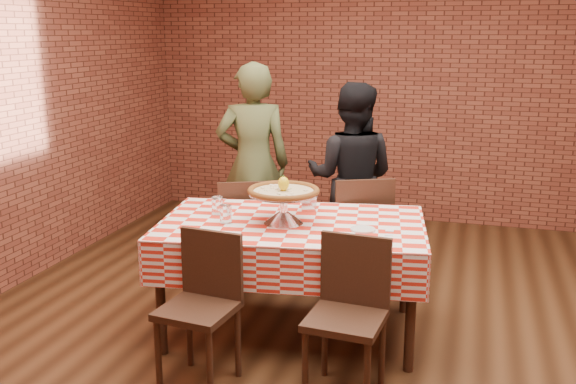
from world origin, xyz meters
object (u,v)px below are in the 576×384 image
object	(u,v)px
diner_olive	(253,164)
table	(292,278)
pizza_stand	(284,208)
chair_far_right	(357,233)
chair_far_left	(244,232)
pizza	(284,192)
water_glass_right	(217,206)
chair_near_left	(198,314)
condiment_caddy	(309,201)
diner_black	(351,178)
water_glass_left	(226,214)
chair_near_right	(345,322)

from	to	relation	value
diner_olive	table	bearing A→B (deg)	98.66
pizza_stand	chair_far_right	size ratio (longest dim) A/B	0.49
table	chair_far_right	size ratio (longest dim) A/B	1.81
chair_far_left	pizza	bearing A→B (deg)	103.59
water_glass_right	chair_near_left	xyz separation A→B (m)	(0.21, -0.82, -0.39)
condiment_caddy	diner_black	size ratio (longest dim) A/B	0.09
pizza_stand	water_glass_left	world-z (taller)	pizza_stand
pizza_stand	pizza	distance (m)	0.11
water_glass_right	chair_far_right	bearing A→B (deg)	44.60
pizza_stand	chair_far_right	xyz separation A→B (m)	(0.32, 0.86, -0.40)
water_glass_right	diner_black	size ratio (longest dim) A/B	0.08
water_glass_right	diner_black	world-z (taller)	diner_black
chair_far_right	pizza_stand	bearing A→B (deg)	44.62
chair_near_right	chair_far_left	size ratio (longest dim) A/B	1.00
pizza_stand	chair_far_left	xyz separation A→B (m)	(-0.54, 0.72, -0.42)
pizza_stand	diner_olive	bearing A→B (deg)	117.06
chair_near_right	chair_far_right	bearing A→B (deg)	103.02
table	chair_far_right	bearing A→B (deg)	71.27
condiment_caddy	chair_near_right	bearing A→B (deg)	-80.81
chair_far_left	diner_olive	xyz separation A→B (m)	(-0.11, 0.55, 0.42)
water_glass_right	table	bearing A→B (deg)	-3.42
chair_near_left	chair_far_right	distance (m)	1.71
condiment_caddy	chair_far_right	distance (m)	0.70
pizza	water_glass_right	xyz separation A→B (m)	(-0.48, 0.07, -0.15)
table	pizza_stand	world-z (taller)	pizza_stand
diner_olive	chair_near_right	bearing A→B (deg)	101.15
pizza	chair_far_left	distance (m)	1.04
pizza	water_glass_right	distance (m)	0.51
water_glass_right	chair_far_left	size ratio (longest dim) A/B	0.14
chair_near_right	chair_far_left	xyz separation A→B (m)	(-1.07, 1.35, -0.00)
chair_near_left	chair_near_right	distance (m)	0.81
pizza	water_glass_right	size ratio (longest dim) A/B	3.83
table	chair_near_right	size ratio (longest dim) A/B	1.90
chair_far_left	chair_far_right	xyz separation A→B (m)	(0.86, 0.15, 0.02)
diner_black	chair_near_left	bearing A→B (deg)	78.07
chair_far_left	diner_black	world-z (taller)	diner_black
pizza_stand	water_glass_right	distance (m)	0.49
chair_far_left	chair_far_right	distance (m)	0.87
table	water_glass_right	bearing A→B (deg)	176.58
table	chair_far_right	xyz separation A→B (m)	(0.28, 0.82, 0.08)
water_glass_right	chair_far_right	distance (m)	1.18
condiment_caddy	chair_near_right	world-z (taller)	condiment_caddy
pizza_stand	chair_far_right	world-z (taller)	pizza_stand
table	chair_far_right	world-z (taller)	chair_far_right
pizza	chair_near_right	world-z (taller)	pizza
chair_near_right	pizza_stand	bearing A→B (deg)	135.00
pizza	chair_far_left	world-z (taller)	pizza
pizza_stand	chair_far_right	distance (m)	1.00
chair_near_left	pizza_stand	bearing A→B (deg)	76.74
chair_near_left	diner_olive	bearing A→B (deg)	107.32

